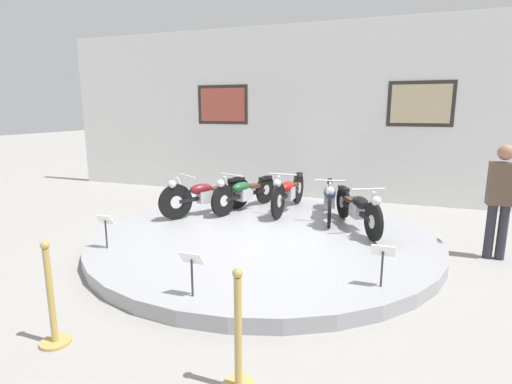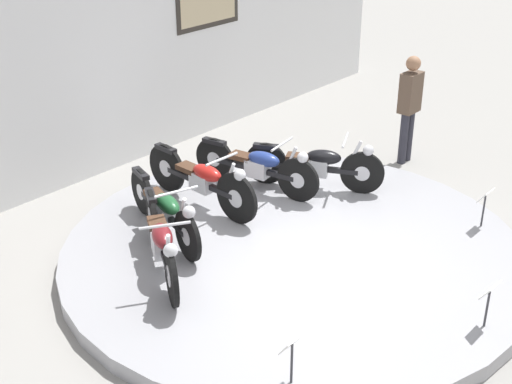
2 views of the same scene
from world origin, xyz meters
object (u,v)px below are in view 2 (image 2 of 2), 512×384
at_px(motorcycle_green, 165,209).
at_px(visitor_standing, 409,103).
at_px(info_placard_front_centre, 489,295).
at_px(motorcycle_red, 202,179).
at_px(motorcycle_black, 317,164).
at_px(info_placard_front_left, 292,349).
at_px(motorcycle_maroon, 161,241).
at_px(info_placard_front_right, 485,200).
at_px(motorcycle_blue, 258,165).

height_order(motorcycle_green, visitor_standing, visitor_standing).
bearing_deg(info_placard_front_centre, motorcycle_red, 90.02).
distance_m(motorcycle_red, info_placard_front_centre, 3.98).
xyz_separation_m(motorcycle_green, motorcycle_black, (2.29, -0.58, -0.00)).
bearing_deg(motorcycle_red, info_placard_front_left, -122.35).
relative_size(motorcycle_green, visitor_standing, 1.10).
xyz_separation_m(motorcycle_maroon, motorcycle_red, (1.43, 0.79, 0.01)).
xyz_separation_m(motorcycle_maroon, info_placard_front_centre, (1.43, -3.18, -0.03)).
height_order(motorcycle_maroon, info_placard_front_right, motorcycle_maroon).
height_order(motorcycle_red, motorcycle_blue, motorcycle_red).
xyz_separation_m(motorcycle_green, visitor_standing, (4.31, -0.82, 0.41)).
relative_size(info_placard_front_left, info_placard_front_right, 1.00).
relative_size(motorcycle_green, info_placard_front_right, 3.66).
bearing_deg(info_placard_front_left, motorcycle_blue, 45.36).
distance_m(motorcycle_black, info_placard_front_right, 2.29).
relative_size(motorcycle_maroon, info_placard_front_right, 3.35).
relative_size(motorcycle_red, info_placard_front_left, 3.96).
xyz_separation_m(motorcycle_black, info_placard_front_centre, (-1.43, -3.18, -0.00)).
xyz_separation_m(motorcycle_red, motorcycle_blue, (0.86, -0.22, -0.03)).
height_order(motorcycle_green, info_placard_front_left, motorcycle_green).
height_order(motorcycle_red, motorcycle_black, motorcycle_red).
height_order(motorcycle_blue, visitor_standing, visitor_standing).
bearing_deg(info_placard_front_right, visitor_standing, 52.64).
height_order(motorcycle_maroon, motorcycle_blue, motorcycle_maroon).
distance_m(motorcycle_blue, info_placard_front_centre, 3.85).
xyz_separation_m(info_placard_front_left, info_placard_front_centre, (1.92, -0.94, 0.00)).
bearing_deg(motorcycle_black, visitor_standing, -6.74).
xyz_separation_m(motorcycle_blue, visitor_standing, (2.59, -0.82, 0.40)).
distance_m(motorcycle_red, visitor_standing, 3.62).
relative_size(motorcycle_green, motorcycle_black, 1.06).
bearing_deg(info_placard_front_centre, motorcycle_green, 102.92).
bearing_deg(info_placard_front_left, motorcycle_black, 33.69).
xyz_separation_m(motorcycle_maroon, info_placard_front_left, (-0.49, -2.24, -0.03)).
relative_size(motorcycle_green, info_placard_front_left, 3.66).
bearing_deg(info_placard_front_right, info_placard_front_centre, -153.94).
height_order(motorcycle_green, motorcycle_red, motorcycle_red).
height_order(motorcycle_maroon, visitor_standing, visitor_standing).
bearing_deg(info_placard_front_left, motorcycle_red, 57.65).
distance_m(motorcycle_maroon, motorcycle_red, 1.64).
bearing_deg(info_placard_front_right, motorcycle_black, 102.43).
bearing_deg(info_placard_front_centre, info_placard_front_right, 26.06).
distance_m(motorcycle_maroon, motorcycle_blue, 2.36).
bearing_deg(motorcycle_black, motorcycle_blue, 134.94).
xyz_separation_m(motorcycle_blue, info_placard_front_centre, (-0.85, -3.75, -0.01)).
distance_m(motorcycle_black, info_placard_front_left, 4.03).
relative_size(motorcycle_red, visitor_standing, 1.19).
relative_size(info_placard_front_centre, info_placard_front_right, 1.00).
height_order(motorcycle_maroon, motorcycle_red, motorcycle_red).
relative_size(motorcycle_green, info_placard_front_centre, 3.66).
bearing_deg(info_placard_front_right, motorcycle_red, 122.39).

